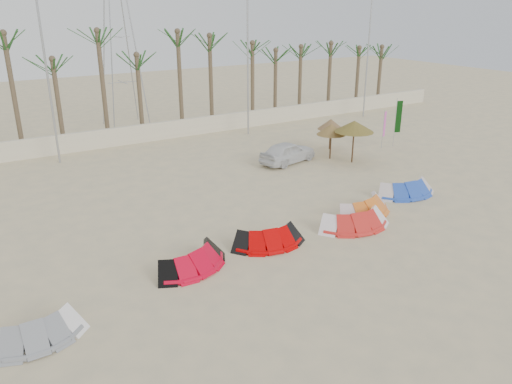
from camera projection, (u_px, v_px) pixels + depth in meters
ground at (340, 272)px, 18.83m from camera, size 120.00×120.00×0.00m
boundary_wall at (139, 134)px, 36.06m from camera, size 60.00×0.30×1.30m
palm_line at (134, 49)px, 35.52m from camera, size 52.00×4.00×7.70m
lamp_b at (47, 70)px, 29.71m from camera, size 1.25×0.14×11.00m
lamp_c at (248, 57)px, 36.62m from camera, size 1.25×0.14×11.00m
lamp_d at (369, 50)px, 42.54m from camera, size 1.25×0.14×11.00m
pylon at (127, 125)px, 41.54m from camera, size 3.00×3.00×14.00m
kite_grey at (31, 327)px, 14.95m from camera, size 2.99×1.56×0.90m
kite_red_left at (190, 257)px, 19.09m from camera, size 3.50×2.34×0.90m
kite_red_mid at (265, 235)px, 20.89m from camera, size 3.29×2.01×0.90m
kite_red_right at (350, 218)px, 22.54m from camera, size 3.56×2.07×0.90m
kite_orange at (361, 204)px, 24.03m from camera, size 3.45×1.97×0.90m
kite_blue at (403, 187)px, 26.37m from camera, size 3.51×1.96×0.90m
parasol_left at (331, 129)px, 31.84m from camera, size 1.89×1.89×2.31m
parasol_mid at (354, 126)px, 30.97m from camera, size 2.47×2.47×2.69m
parasol_right at (331, 124)px, 34.03m from camera, size 1.80×1.80×2.12m
flag_pink at (385, 125)px, 34.41m from camera, size 0.43×0.20×2.68m
flag_green at (397, 118)px, 34.68m from camera, size 0.44×0.19×3.41m
car at (288, 152)px, 31.47m from camera, size 4.27×2.48×1.37m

